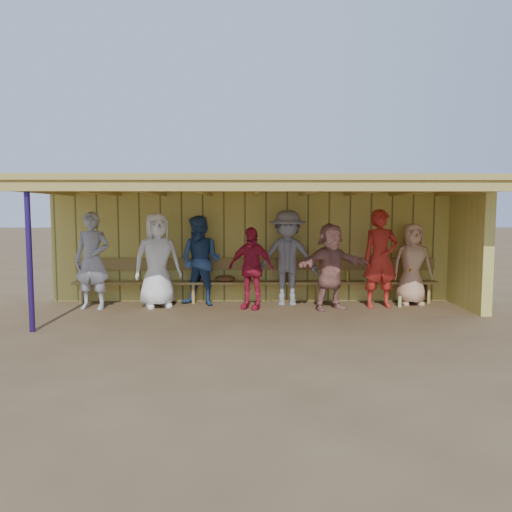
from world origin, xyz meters
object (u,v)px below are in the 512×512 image
Objects in this scene: player_e at (287,258)px; player_f at (331,266)px; player_a at (92,260)px; player_c at (201,261)px; player_b at (157,260)px; player_h at (412,264)px; bench at (256,277)px; player_d at (251,268)px; player_g at (380,259)px.

player_e is 1.14× the size of player_f.
player_a is 2.11m from player_c.
player_b is 5.16m from player_h.
player_b reaches higher than bench.
player_d reaches higher than bench.
player_h is at bearing 14.73° from player_g.
player_h is at bearing 10.81° from player_a.
bench is at bearing 173.09° from player_h.
player_h is at bearing 21.91° from player_c.
player_d is 0.85m from player_e.
player_b is 4.43m from player_g.
player_a is 1.01× the size of player_b.
player_g is at bearing 8.50° from player_a.
player_e is 0.25× the size of bench.
player_d is 0.74m from bench.
player_g is 1.17× the size of player_h.
player_c is (2.08, 0.36, -0.04)m from player_a.
player_a is at bearing -168.21° from bench.
player_d is at bearing -28.25° from player_b.
player_e reaches higher than player_h.
player_a is at bearing 164.33° from player_b.
player_a is 1.14× the size of player_h.
player_a is at bearing -148.21° from player_c.
player_c is at bearing 170.03° from player_g.
player_b reaches higher than player_h.
player_h is 0.22× the size of bench.
player_f reaches higher than player_h.
player_c is 1.09m from player_d.
player_c is 0.93× the size of player_g.
player_f is 1.81m from player_h.
player_h reaches higher than bench.
player_b is at bearing -179.21° from player_h.
player_c is at bearing 144.92° from player_f.
player_c is at bearing -164.76° from bench.
player_a is at bearing -178.22° from player_h.
player_f is 0.22× the size of bench.
player_h reaches higher than player_d.
player_g is at bearing 26.25° from player_d.
player_b is 0.25× the size of bench.
player_h is (4.32, 0.00, -0.07)m from player_c.
player_f is at bearing -174.83° from player_g.
player_h is (2.55, 0.00, -0.13)m from player_e.
player_h is (3.30, 0.37, 0.03)m from player_d.
player_b is at bearing -165.46° from bench.
player_f is at bearing 11.64° from player_c.
player_e reaches higher than player_f.
player_h is at bearing 3.22° from player_e.
player_g reaches higher than player_h.
player_g is 0.79m from player_h.
player_g is (3.59, -0.27, 0.07)m from player_c.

